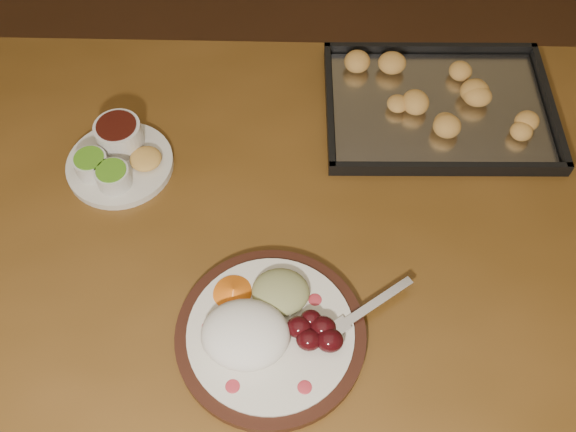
{
  "coord_description": "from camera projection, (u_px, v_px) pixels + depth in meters",
  "views": [
    {
      "loc": [
        0.33,
        -0.27,
        1.61
      ],
      "look_at": [
        0.29,
        0.28,
        0.77
      ],
      "focal_mm": 40.0,
      "sensor_mm": 36.0,
      "label": 1
    }
  ],
  "objects": [
    {
      "name": "dining_table",
      "position": [
        246.0,
        267.0,
        1.09
      ],
      "size": [
        1.55,
        0.98,
        0.75
      ],
      "rotation": [
        0.0,
        0.0,
        0.06
      ],
      "color": "brown",
      "rests_on": "ground"
    },
    {
      "name": "dinner_plate",
      "position": [
        266.0,
        329.0,
        0.9
      ],
      "size": [
        0.34,
        0.27,
        0.06
      ],
      "rotation": [
        0.0,
        0.0,
        0.22
      ],
      "color": "black",
      "rests_on": "dining_table"
    },
    {
      "name": "condiment_saucer",
      "position": [
        117.0,
        156.0,
        1.07
      ],
      "size": [
        0.18,
        0.18,
        0.06
      ],
      "rotation": [
        0.0,
        0.0,
        -0.17
      ],
      "color": "silver",
      "rests_on": "dining_table"
    },
    {
      "name": "baking_tray",
      "position": [
        439.0,
        105.0,
        1.14
      ],
      "size": [
        0.42,
        0.33,
        0.04
      ],
      "rotation": [
        0.0,
        0.0,
        0.08
      ],
      "color": "black",
      "rests_on": "dining_table"
    }
  ]
}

